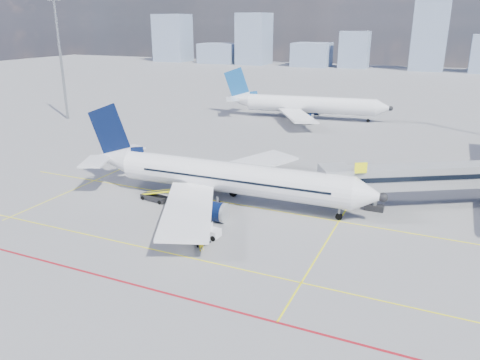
{
  "coord_description": "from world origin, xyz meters",
  "views": [
    {
      "loc": [
        23.37,
        -39.51,
        20.8
      ],
      "look_at": [
        3.1,
        5.71,
        4.0
      ],
      "focal_mm": 35.0,
      "sensor_mm": 36.0,
      "label": 1
    }
  ],
  "objects_px": {
    "cargo_dolly": "(195,232)",
    "ramp_worker": "(202,242)",
    "main_aircraft": "(220,177)",
    "belt_loader": "(155,197)",
    "second_aircraft": "(303,104)",
    "baggage_tug": "(208,230)"
  },
  "relations": [
    {
      "from": "cargo_dolly",
      "to": "belt_loader",
      "type": "height_order",
      "value": "belt_loader"
    },
    {
      "from": "main_aircraft",
      "to": "ramp_worker",
      "type": "xyz_separation_m",
      "value": [
        4.04,
        -12.21,
        -2.3
      ]
    },
    {
      "from": "cargo_dolly",
      "to": "ramp_worker",
      "type": "bearing_deg",
      "value": -20.12
    },
    {
      "from": "baggage_tug",
      "to": "ramp_worker",
      "type": "distance_m",
      "value": 2.97
    },
    {
      "from": "main_aircraft",
      "to": "belt_loader",
      "type": "bearing_deg",
      "value": -159.69
    },
    {
      "from": "ramp_worker",
      "to": "belt_loader",
      "type": "bearing_deg",
      "value": 72.52
    },
    {
      "from": "main_aircraft",
      "to": "cargo_dolly",
      "type": "relative_size",
      "value": 10.64
    },
    {
      "from": "belt_loader",
      "to": "second_aircraft",
      "type": "bearing_deg",
      "value": 97.18
    },
    {
      "from": "belt_loader",
      "to": "ramp_worker",
      "type": "distance_m",
      "value": 14.71
    },
    {
      "from": "baggage_tug",
      "to": "second_aircraft",
      "type": "bearing_deg",
      "value": 102.79
    },
    {
      "from": "baggage_tug",
      "to": "cargo_dolly",
      "type": "height_order",
      "value": "cargo_dolly"
    },
    {
      "from": "baggage_tug",
      "to": "cargo_dolly",
      "type": "relative_size",
      "value": 0.66
    },
    {
      "from": "main_aircraft",
      "to": "belt_loader",
      "type": "height_order",
      "value": "main_aircraft"
    },
    {
      "from": "cargo_dolly",
      "to": "belt_loader",
      "type": "relative_size",
      "value": 0.68
    },
    {
      "from": "belt_loader",
      "to": "ramp_worker",
      "type": "xyz_separation_m",
      "value": [
        11.46,
        -9.21,
        0.38
      ]
    },
    {
      "from": "second_aircraft",
      "to": "baggage_tug",
      "type": "xyz_separation_m",
      "value": [
        9.18,
        -63.1,
        -2.47
      ]
    },
    {
      "from": "second_aircraft",
      "to": "belt_loader",
      "type": "bearing_deg",
      "value": -98.85
    },
    {
      "from": "cargo_dolly",
      "to": "ramp_worker",
      "type": "height_order",
      "value": "ramp_worker"
    },
    {
      "from": "baggage_tug",
      "to": "belt_loader",
      "type": "relative_size",
      "value": 0.45
    },
    {
      "from": "second_aircraft",
      "to": "ramp_worker",
      "type": "xyz_separation_m",
      "value": [
        9.99,
        -65.95,
        -2.31
      ]
    },
    {
      "from": "second_aircraft",
      "to": "belt_loader",
      "type": "distance_m",
      "value": 56.83
    },
    {
      "from": "second_aircraft",
      "to": "cargo_dolly",
      "type": "xyz_separation_m",
      "value": [
        8.46,
        -64.49,
        -2.24
      ]
    }
  ]
}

